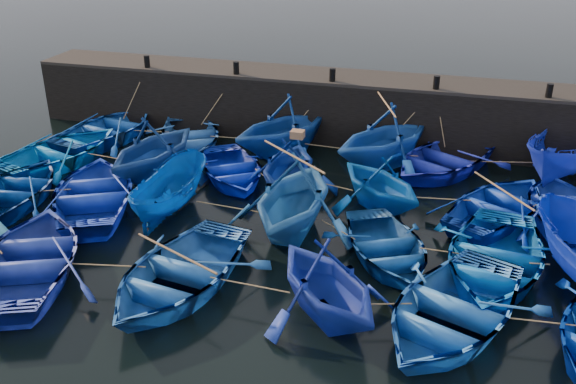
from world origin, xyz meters
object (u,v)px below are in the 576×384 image
(boat_8, at_px, (232,169))
(boat_13, at_px, (15,190))
(boat_0, at_px, (109,128))
(wooden_crate, at_px, (298,134))

(boat_8, relative_size, boat_13, 0.91)
(boat_0, bearing_deg, boat_13, 103.24)
(boat_0, height_order, boat_8, boat_0)
(boat_8, xyz_separation_m, boat_13, (-6.22, -3.66, 0.04))
(wooden_crate, bearing_deg, boat_13, -159.93)
(boat_0, height_order, boat_13, boat_0)
(boat_0, height_order, wooden_crate, wooden_crate)
(boat_0, xyz_separation_m, wooden_crate, (8.80, -2.88, 1.63))
(boat_0, bearing_deg, wooden_crate, 174.74)
(boat_0, relative_size, wooden_crate, 12.12)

